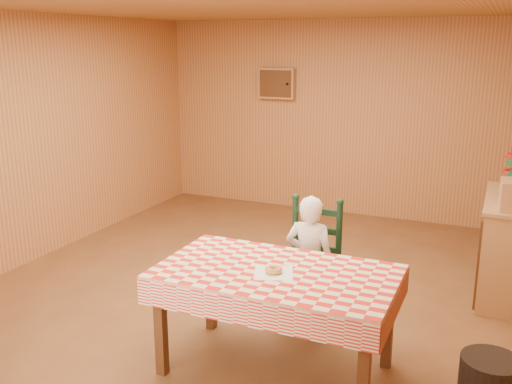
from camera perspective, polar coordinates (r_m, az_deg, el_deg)
ground at (r=5.44m, az=-0.86°, el=-10.22°), size 6.00×6.00×0.00m
cabin_walls at (r=5.44m, az=1.41°, el=9.78°), size 5.10×6.05×2.65m
dining_table at (r=4.00m, az=2.04°, el=-8.92°), size 1.66×0.96×0.77m
ladder_chair at (r=4.76m, az=5.58°, el=-7.45°), size 0.44×0.40×1.08m
seated_child at (r=4.69m, az=5.38°, el=-7.02°), size 0.41×0.27×1.12m
napkin at (r=3.93m, az=1.78°, el=-8.07°), size 0.34×0.34×0.00m
donut at (r=3.92m, az=1.78°, el=-7.77°), size 0.15×0.15×0.04m
shelf_unit at (r=5.79m, az=24.12°, el=-5.02°), size 0.54×1.24×0.93m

